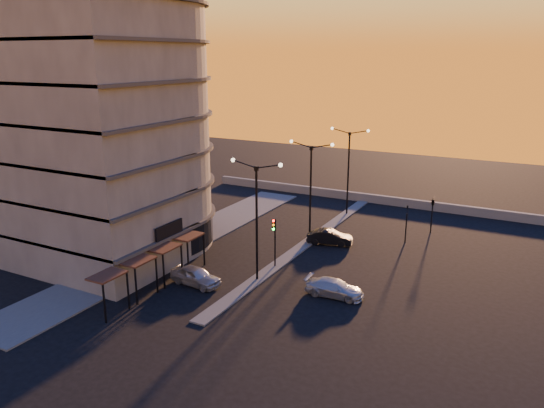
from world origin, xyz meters
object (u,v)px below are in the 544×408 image
(traffic_light_main, at_px, (274,235))
(car_sedan, at_px, (330,237))
(car_wagon, at_px, (335,288))
(car_hatchback, at_px, (196,276))
(streetlamp_mid, at_px, (311,184))

(traffic_light_main, relative_size, car_sedan, 1.02)
(car_sedan, xyz_separation_m, car_wagon, (4.45, -10.07, -0.06))
(car_hatchback, distance_m, car_sedan, 14.34)
(streetlamp_mid, distance_m, car_wagon, 12.70)
(traffic_light_main, distance_m, car_hatchback, 7.23)
(streetlamp_mid, distance_m, traffic_light_main, 7.62)
(traffic_light_main, height_order, car_wagon, traffic_light_main)
(car_wagon, bearing_deg, car_sedan, 20.96)
(streetlamp_mid, xyz_separation_m, traffic_light_main, (0.00, -7.13, -2.70))
(streetlamp_mid, xyz_separation_m, car_sedan, (1.91, 0.26, -4.91))
(car_hatchback, bearing_deg, car_wagon, -67.40)
(traffic_light_main, relative_size, car_wagon, 0.98)
(traffic_light_main, relative_size, car_hatchback, 1.02)
(traffic_light_main, bearing_deg, car_wagon, -22.86)
(streetlamp_mid, distance_m, car_sedan, 5.27)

